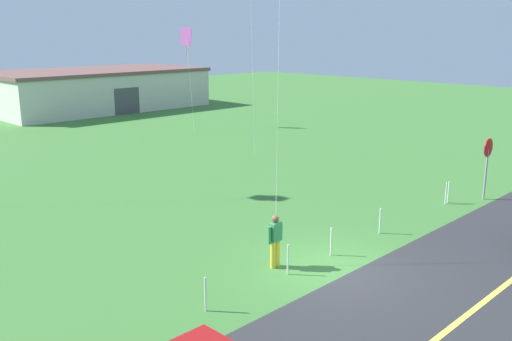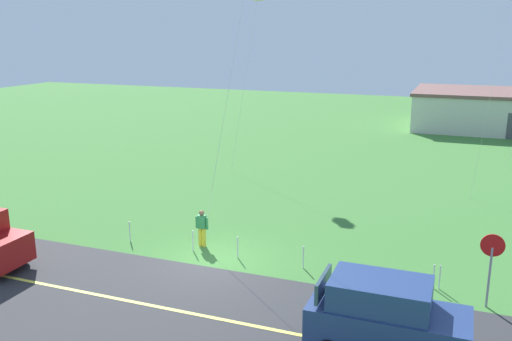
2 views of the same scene
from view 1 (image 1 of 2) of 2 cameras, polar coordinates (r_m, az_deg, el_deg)
The scene contains 13 objects.
ground_plane at distance 16.77m, azimuth 7.82°, elevation -10.06°, with size 120.00×120.00×0.10m, color #3D7533.
asphalt_road at distance 14.96m, azimuth 20.48°, elevation -13.76°, with size 120.00×7.00×0.00m, color #2D2D30.
road_centre_stripe at distance 14.96m, azimuth 20.48°, elevation -13.75°, with size 120.00×0.16×0.00m, color #E5E04C.
stop_sign at distance 24.65m, azimuth 22.47°, elevation 1.31°, with size 0.76×0.08×2.56m.
person_adult_near at distance 16.43m, azimuth 1.96°, elevation -7.01°, with size 0.58×0.22×1.60m.
kite_green_far at distance 41.11m, azimuth -7.12°, elevation 13.21°, with size 1.61×3.00×7.07m.
warehouse_distant at distance 52.80m, azimuth -15.96°, elevation 7.96°, with size 18.36×10.20×3.50m.
fence_post_0 at distance 14.18m, azimuth -5.17°, elevation -12.42°, with size 0.05×0.05×0.90m, color silver.
fence_post_1 at distance 16.12m, azimuth 3.26°, elevation -9.04°, with size 0.05×0.05×0.90m, color silver.
fence_post_2 at distance 17.57m, azimuth 7.65°, elevation -7.16°, with size 0.05×0.05×0.90m, color silver.
fence_post_3 at distance 19.69m, azimuth 12.50°, elevation -5.03°, with size 0.05×0.05×0.90m, color silver.
fence_post_4 at distance 23.72m, azimuth 18.76°, elevation -2.20°, with size 0.05×0.05×0.90m, color silver.
fence_post_5 at distance 23.90m, azimuth 18.98°, elevation -2.10°, with size 0.05×0.05×0.90m, color silver.
Camera 1 is at (-12.34, -9.11, 6.72)m, focal length 39.34 mm.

